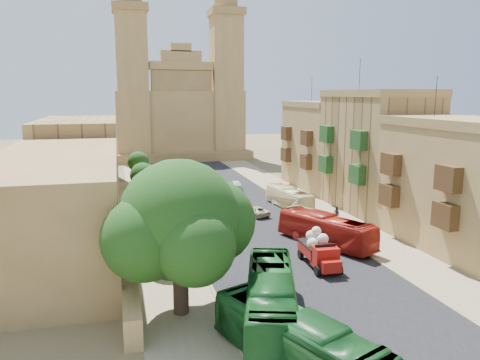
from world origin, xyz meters
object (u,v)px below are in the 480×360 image
street_tree_a (160,228)px  car_white_a (207,198)px  olive_pickup (306,218)px  car_blue_a (225,237)px  street_tree_c (143,175)px  street_tree_d (138,162)px  car_cream (255,211)px  bus_green_north (271,300)px  bus_cream_east (289,198)px  bus_red_east (326,230)px  pedestrian_c (336,214)px  car_dkblue (186,186)px  car_blue_b (188,170)px  street_tree_b (149,194)px  car_white_b (235,184)px  church (178,112)px  pedestrian_a (360,236)px  red_truck (319,250)px  ficus_tree (181,224)px  bus_green_south (297,343)px

street_tree_a → car_white_a: (7.64, 21.08, -2.70)m
olive_pickup → car_blue_a: bearing=-159.0°
street_tree_c → street_tree_d: 12.00m
car_blue_a → car_cream: bearing=65.9°
street_tree_d → bus_green_north: size_ratio=0.43×
bus_cream_east → car_white_a: bearing=-37.4°
olive_pickup → bus_red_east: size_ratio=0.46×
bus_cream_east → car_white_a: 10.29m
bus_green_north → pedestrian_c: bus_green_north is taller
olive_pickup → bus_cream_east: bearing=82.3°
car_dkblue → car_white_a: bearing=-104.5°
street_tree_a → street_tree_c: 24.00m
bus_red_east → car_blue_b: size_ratio=2.75×
car_blue_a → car_blue_b: bearing=93.7°
street_tree_b → olive_pickup: size_ratio=1.08×
street_tree_c → car_white_b: street_tree_c is taller
church → street_tree_d: size_ratio=7.39×
car_white_b → car_blue_b: car_white_b is taller
street_tree_c → car_dkblue: (6.18, 5.73, -2.72)m
pedestrian_a → car_dkblue: bearing=-58.6°
church → bus_green_north: church is taller
church → street_tree_b: (-10.00, -54.61, -6.18)m
car_blue_b → pedestrian_c: 36.46m
bus_cream_east → car_white_a: bus_cream_east is taller
bus_red_east → car_blue_a: bus_red_east is taller
street_tree_b → street_tree_d: 24.00m
car_white_b → car_blue_b: (-4.60, 14.98, -0.03)m
car_blue_a → bus_cream_east: bearing=55.1°
bus_red_east → car_white_b: (-1.67, 26.61, -0.76)m
street_tree_b → bus_cream_east: size_ratio=0.57×
car_dkblue → car_white_b: size_ratio=1.05×
street_tree_a → red_truck: (12.02, -2.80, -1.92)m
red_truck → bus_red_east: red_truck is taller
olive_pickup → bus_green_north: (-10.14, -19.00, 0.74)m
red_truck → car_blue_a: red_truck is taller
car_blue_b → bus_cream_east: bearing=-83.2°
street_tree_d → bus_cream_east: size_ratio=0.56×
car_cream → pedestrian_c: pedestrian_c is taller
ficus_tree → bus_green_north: ficus_tree is taller
bus_green_south → bus_red_east: bearing=38.2°
church → bus_green_north: (-4.71, -77.61, -7.92)m
red_truck → street_tree_b: bearing=129.1°
pedestrian_a → car_white_b: bearing=-71.1°
car_blue_a → car_white_b: size_ratio=1.11×
bus_green_south → pedestrian_c: size_ratio=6.10×
bus_red_east → bus_green_south: bearing=36.7°
bus_green_south → church: bearing=63.7°
car_blue_b → pedestrian_c: (10.62, -34.88, 0.27)m
bus_green_south → bus_red_east: size_ratio=1.06×
bus_green_north → street_tree_c: bearing=116.2°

